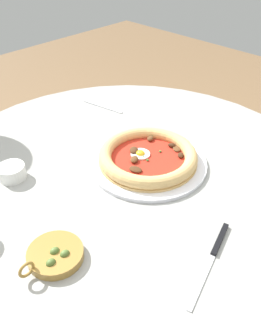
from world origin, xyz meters
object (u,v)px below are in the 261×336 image
Objects in this scene: olive_pan at (55,255)px; pizza_on_plate at (148,158)px; fork_utensil at (103,107)px; steak_knife at (215,251)px; ramekin_capers at (12,171)px; dining_table at (127,215)px.

pizza_on_plate is at bearing -167.34° from olive_pan.
steak_knife is at bearing 67.38° from fork_utensil.
fork_utensil is (-0.26, -0.62, -0.00)m from steak_knife.
ramekin_capers is (0.28, -0.20, -0.00)m from pizza_on_plate.
ramekin_capers reaches higher than steak_knife.
olive_pan reaches higher than dining_table.
pizza_on_plate is 2.28× the size of olive_pan.
ramekin_capers is at bearing 16.47° from fork_utensil.
pizza_on_plate reaches higher than steak_knife.
dining_table is at bearing 138.96° from ramekin_capers.
pizza_on_plate reaches higher than dining_table.
pizza_on_plate is 0.35m from fork_utensil.
olive_pan is 0.85× the size of fork_utensil.
dining_table is 7.89× the size of olive_pan.
dining_table is 0.40m from fork_utensil.
olive_pan reaches higher than steak_knife.
olive_pan is (0.36, 0.08, -0.01)m from pizza_on_plate.
ramekin_capers reaches higher than dining_table.
steak_knife is at bearing 107.36° from ramekin_capers.
pizza_on_plate reaches higher than olive_pan.
dining_table is 3.46× the size of pizza_on_plate.
steak_knife is (0.06, 0.31, 0.16)m from dining_table.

